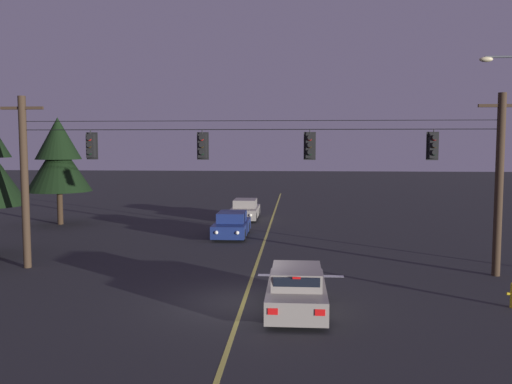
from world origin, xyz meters
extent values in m
plane|color=#28282B|center=(0.00, 0.00, 0.00)|extent=(180.00, 180.00, 0.00)
cube|color=#D1C64C|center=(0.00, 10.46, 0.00)|extent=(0.14, 60.00, 0.01)
cube|color=silver|center=(1.90, 3.86, 0.00)|extent=(3.40, 0.36, 0.01)
cylinder|color=#38281C|center=(-9.63, 4.46, 3.60)|extent=(0.32, 0.32, 7.20)
cube|color=#38281C|center=(-9.63, 4.46, 6.70)|extent=(1.80, 0.12, 0.12)
cylinder|color=slate|center=(-9.63, 4.46, 6.35)|extent=(0.12, 0.12, 0.18)
cylinder|color=#38281C|center=(9.63, 4.46, 3.60)|extent=(0.32, 0.32, 7.20)
cube|color=#38281C|center=(9.63, 4.46, 6.70)|extent=(1.80, 0.12, 0.12)
cylinder|color=slate|center=(9.63, 4.46, 6.35)|extent=(0.12, 0.12, 0.18)
cylinder|color=black|center=(0.00, 4.46, 5.80)|extent=(19.27, 0.03, 0.03)
cylinder|color=black|center=(0.00, 4.46, 6.15)|extent=(19.27, 0.02, 0.02)
cylinder|color=black|center=(-6.75, 4.46, 5.71)|extent=(0.04, 0.04, 0.18)
cube|color=black|center=(-6.75, 4.46, 5.14)|extent=(0.32, 0.26, 0.96)
cube|color=black|center=(-6.75, 4.60, 5.14)|extent=(0.48, 0.03, 1.12)
sphere|color=red|center=(-6.75, 4.30, 5.43)|extent=(0.17, 0.17, 0.17)
cylinder|color=black|center=(-6.75, 4.26, 5.47)|extent=(0.20, 0.10, 0.20)
sphere|color=#3D280A|center=(-6.75, 4.30, 5.14)|extent=(0.17, 0.17, 0.17)
cylinder|color=black|center=(-6.75, 4.26, 5.18)|extent=(0.20, 0.10, 0.20)
sphere|color=black|center=(-6.75, 4.30, 4.85)|extent=(0.17, 0.17, 0.17)
cylinder|color=black|center=(-6.75, 4.26, 4.89)|extent=(0.20, 0.10, 0.20)
cylinder|color=black|center=(-2.11, 4.46, 5.71)|extent=(0.04, 0.04, 0.18)
cube|color=black|center=(-2.11, 4.46, 5.14)|extent=(0.32, 0.26, 0.96)
cube|color=black|center=(-2.11, 4.60, 5.14)|extent=(0.48, 0.03, 1.12)
sphere|color=red|center=(-2.11, 4.30, 5.43)|extent=(0.17, 0.17, 0.17)
cylinder|color=black|center=(-2.11, 4.26, 5.47)|extent=(0.20, 0.10, 0.20)
sphere|color=#3D280A|center=(-2.11, 4.30, 5.14)|extent=(0.17, 0.17, 0.17)
cylinder|color=black|center=(-2.11, 4.26, 5.18)|extent=(0.20, 0.10, 0.20)
sphere|color=black|center=(-2.11, 4.30, 4.85)|extent=(0.17, 0.17, 0.17)
cylinder|color=black|center=(-2.11, 4.26, 4.89)|extent=(0.20, 0.10, 0.20)
cylinder|color=black|center=(2.23, 4.46, 5.71)|extent=(0.04, 0.04, 0.18)
cube|color=black|center=(2.23, 4.46, 5.14)|extent=(0.32, 0.26, 0.96)
cube|color=black|center=(2.23, 4.60, 5.14)|extent=(0.48, 0.03, 1.12)
sphere|color=red|center=(2.23, 4.30, 5.43)|extent=(0.17, 0.17, 0.17)
cylinder|color=black|center=(2.23, 4.26, 5.47)|extent=(0.20, 0.10, 0.20)
sphere|color=#3D280A|center=(2.23, 4.30, 5.14)|extent=(0.17, 0.17, 0.17)
cylinder|color=black|center=(2.23, 4.26, 5.18)|extent=(0.20, 0.10, 0.20)
sphere|color=black|center=(2.23, 4.30, 4.85)|extent=(0.17, 0.17, 0.17)
cylinder|color=black|center=(2.23, 4.26, 4.89)|extent=(0.20, 0.10, 0.20)
cylinder|color=black|center=(7.07, 4.46, 5.71)|extent=(0.04, 0.04, 0.18)
cube|color=black|center=(7.07, 4.46, 5.14)|extent=(0.32, 0.26, 0.96)
cube|color=black|center=(7.07, 4.60, 5.14)|extent=(0.48, 0.03, 1.12)
sphere|color=red|center=(7.07, 4.30, 5.43)|extent=(0.17, 0.17, 0.17)
cylinder|color=black|center=(7.07, 4.26, 5.47)|extent=(0.20, 0.10, 0.20)
sphere|color=#3D280A|center=(7.07, 4.30, 5.14)|extent=(0.17, 0.17, 0.17)
cylinder|color=black|center=(7.07, 4.26, 5.18)|extent=(0.20, 0.10, 0.20)
sphere|color=black|center=(7.07, 4.30, 4.85)|extent=(0.17, 0.17, 0.17)
cylinder|color=black|center=(7.07, 4.26, 4.89)|extent=(0.20, 0.10, 0.20)
cube|color=gray|center=(1.74, -0.72, 0.51)|extent=(1.80, 4.30, 0.68)
cube|color=gray|center=(1.74, -0.84, 1.12)|extent=(1.51, 2.15, 0.54)
cube|color=black|center=(1.74, 0.10, 1.12)|extent=(1.40, 0.21, 0.48)
cube|color=black|center=(1.74, -1.90, 1.12)|extent=(1.37, 0.18, 0.46)
cylinder|color=black|center=(0.95, 0.61, 0.32)|extent=(0.22, 0.64, 0.64)
cylinder|color=black|center=(2.53, 0.61, 0.32)|extent=(0.22, 0.64, 0.64)
cylinder|color=black|center=(0.95, -2.05, 0.32)|extent=(0.22, 0.64, 0.64)
cylinder|color=black|center=(2.53, -2.05, 0.32)|extent=(0.22, 0.64, 0.64)
cube|color=red|center=(1.09, -2.88, 0.61)|extent=(0.28, 0.03, 0.18)
cube|color=red|center=(2.39, -2.88, 0.61)|extent=(0.28, 0.03, 0.18)
cube|color=red|center=(1.74, -2.01, 1.35)|extent=(0.24, 0.04, 0.06)
cube|color=navy|center=(-1.94, 12.95, 0.51)|extent=(1.80, 4.30, 0.68)
cube|color=navy|center=(-1.94, 13.07, 1.12)|extent=(1.51, 2.15, 0.54)
cube|color=black|center=(-1.94, 12.13, 1.12)|extent=(1.40, 0.21, 0.48)
cube|color=black|center=(-1.94, 14.13, 1.12)|extent=(1.37, 0.18, 0.46)
cylinder|color=black|center=(-1.15, 11.62, 0.32)|extent=(0.22, 0.64, 0.64)
cylinder|color=black|center=(-2.74, 11.62, 0.32)|extent=(0.22, 0.64, 0.64)
cylinder|color=black|center=(-1.15, 14.28, 0.32)|extent=(0.22, 0.64, 0.64)
cylinder|color=black|center=(-2.74, 14.28, 0.32)|extent=(0.22, 0.64, 0.64)
sphere|color=white|center=(-1.39, 10.78, 0.57)|extent=(0.20, 0.20, 0.20)
sphere|color=white|center=(-2.50, 10.78, 0.57)|extent=(0.20, 0.20, 0.20)
cube|color=gray|center=(-1.87, 20.18, 0.51)|extent=(1.80, 4.30, 0.68)
cube|color=gray|center=(-1.87, 20.30, 1.12)|extent=(1.51, 2.15, 0.54)
cube|color=black|center=(-1.87, 19.36, 1.12)|extent=(1.40, 0.21, 0.48)
cube|color=black|center=(-1.87, 21.36, 1.12)|extent=(1.37, 0.18, 0.46)
cylinder|color=black|center=(-1.08, 18.85, 0.32)|extent=(0.22, 0.64, 0.64)
cylinder|color=black|center=(-2.66, 18.85, 0.32)|extent=(0.22, 0.64, 0.64)
cylinder|color=black|center=(-1.08, 21.51, 0.32)|extent=(0.22, 0.64, 0.64)
cylinder|color=black|center=(-2.66, 21.51, 0.32)|extent=(0.22, 0.64, 0.64)
sphere|color=white|center=(-1.31, 18.01, 0.57)|extent=(0.20, 0.20, 0.20)
sphere|color=white|center=(-2.43, 18.01, 0.57)|extent=(0.20, 0.20, 0.20)
cylinder|color=#4C4F54|center=(10.35, 6.07, 8.81)|extent=(1.80, 0.10, 0.10)
ellipsoid|color=beige|center=(9.50, 6.07, 8.71)|extent=(0.56, 0.30, 0.22)
cylinder|color=#332316|center=(-13.68, 16.86, 1.24)|extent=(0.36, 0.36, 2.48)
cone|color=black|center=(-13.68, 16.86, 3.83)|extent=(4.16, 4.16, 3.33)
cone|color=black|center=(-13.68, 16.86, 5.59)|extent=(2.91, 2.91, 2.70)
cylinder|color=gold|center=(8.49, 0.06, 0.45)|extent=(0.12, 0.09, 0.09)
camera|label=1|loc=(1.74, -17.69, 5.20)|focal=38.62mm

